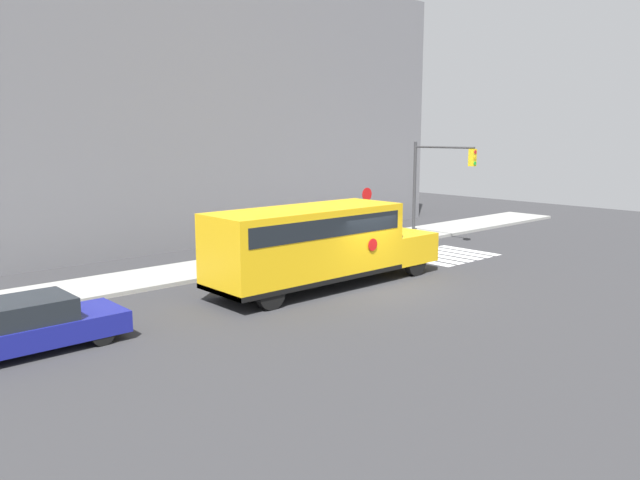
# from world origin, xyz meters

# --- Properties ---
(ground_plane) EXTENTS (60.00, 60.00, 0.00)m
(ground_plane) POSITION_xyz_m (0.00, 0.00, 0.00)
(ground_plane) COLOR #333335
(sidewalk_strip) EXTENTS (44.00, 3.00, 0.15)m
(sidewalk_strip) POSITION_xyz_m (0.00, 6.50, 0.07)
(sidewalk_strip) COLOR #9E9E99
(sidewalk_strip) RESTS_ON ground
(building_backdrop) EXTENTS (32.00, 4.00, 13.41)m
(building_backdrop) POSITION_xyz_m (0.00, 13.00, 6.71)
(building_backdrop) COLOR slate
(building_backdrop) RESTS_ON ground
(crosswalk_stripes) EXTENTS (4.00, 3.20, 0.01)m
(crosswalk_stripes) POSITION_xyz_m (6.84, 2.00, 0.00)
(crosswalk_stripes) COLOR white
(crosswalk_stripes) RESTS_ON ground
(school_bus) EXTENTS (9.43, 2.57, 2.89)m
(school_bus) POSITION_xyz_m (-1.51, 1.45, 1.65)
(school_bus) COLOR yellow
(school_bus) RESTS_ON ground
(parked_car) EXTENTS (4.69, 1.83, 1.36)m
(parked_car) POSITION_xyz_m (-11.29, 1.44, 0.68)
(parked_car) COLOR navy
(parked_car) RESTS_ON ground
(stop_sign) EXTENTS (0.63, 0.10, 2.88)m
(stop_sign) POSITION_xyz_m (5.62, 5.83, 1.85)
(stop_sign) COLOR #38383A
(stop_sign) RESTS_ON ground
(traffic_light) EXTENTS (0.28, 3.65, 5.00)m
(traffic_light) POSITION_xyz_m (9.09, 4.52, 3.36)
(traffic_light) COLOR #38383A
(traffic_light) RESTS_ON ground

